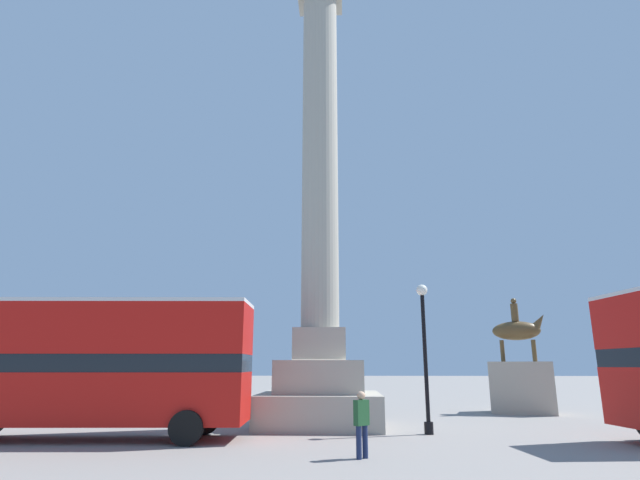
{
  "coord_description": "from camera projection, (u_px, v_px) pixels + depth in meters",
  "views": [
    {
      "loc": [
        0.92,
        -20.19,
        2.26
      ],
      "look_at": [
        0.0,
        0.0,
        7.36
      ],
      "focal_mm": 28.0,
      "sensor_mm": 36.0,
      "label": 1
    }
  ],
  "objects": [
    {
      "name": "ground_plane",
      "position": [
        320.0,
        427.0,
        19.04
      ],
      "size": [
        200.0,
        200.0,
        0.0
      ],
      "primitive_type": "plane",
      "color": "gray"
    },
    {
      "name": "monument_column",
      "position": [
        320.0,
        254.0,
        20.7
      ],
      "size": [
        4.62,
        4.62,
        21.25
      ],
      "color": "#A39E8E",
      "rests_on": "ground_plane"
    },
    {
      "name": "bus_a",
      "position": [
        88.0,
        362.0,
        16.16
      ],
      "size": [
        10.46,
        3.17,
        4.33
      ],
      "rotation": [
        0.0,
        0.0,
        0.05
      ],
      "color": "#B7140F",
      "rests_on": "ground_plane"
    },
    {
      "name": "equestrian_statue",
      "position": [
        521.0,
        379.0,
        24.71
      ],
      "size": [
        3.45,
        2.91,
        5.63
      ],
      "rotation": [
        0.0,
        0.0,
        -0.32
      ],
      "color": "#A39E8E",
      "rests_on": "ground_plane"
    },
    {
      "name": "street_lamp",
      "position": [
        425.0,
        350.0,
        17.55
      ],
      "size": [
        0.4,
        0.4,
        5.12
      ],
      "color": "black",
      "rests_on": "ground_plane"
    },
    {
      "name": "pedestrian_near_lamp",
      "position": [
        362.0,
        421.0,
        12.66
      ],
      "size": [
        0.42,
        0.42,
        1.62
      ],
      "rotation": [
        0.0,
        0.0,
        0.78
      ],
      "color": "#192347",
      "rests_on": "ground_plane"
    }
  ]
}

